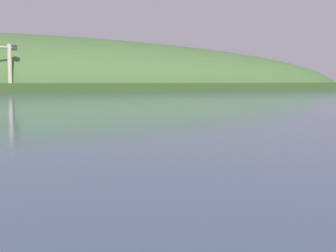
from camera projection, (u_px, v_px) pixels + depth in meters
The scene contains 1 object.
dockside_crane at pixel (9, 70), 185.61m from camera, with size 11.33×6.07×17.60m.
Camera 1 is at (-15.93, 2.68, 4.06)m, focal length 55.00 mm.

